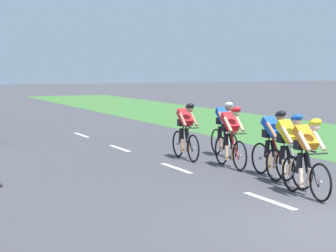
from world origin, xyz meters
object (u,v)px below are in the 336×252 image
at_px(cyclist_fourth, 231,136).
at_px(cyclist_fifth, 186,130).
at_px(cyclist_third, 273,143).
at_px(cyclist_second, 289,148).
at_px(cyclist_sixth, 224,128).
at_px(cyclist_lead, 307,156).

relative_size(cyclist_fourth, cyclist_fifth, 1.00).
bearing_deg(cyclist_fifth, cyclist_third, -79.55).
xyz_separation_m(cyclist_fourth, cyclist_fifth, (-0.40, 1.67, 0.00)).
distance_m(cyclist_second, cyclist_sixth, 4.25).
xyz_separation_m(cyclist_second, cyclist_third, (0.26, 0.94, 0.00)).
relative_size(cyclist_lead, cyclist_second, 1.00).
distance_m(cyclist_fourth, cyclist_fifth, 1.72).
bearing_deg(cyclist_second, cyclist_lead, -108.18).
bearing_deg(cyclist_third, cyclist_fourth, 97.13).
xyz_separation_m(cyclist_lead, cyclist_fourth, (0.40, 3.49, 0.00)).
bearing_deg(cyclist_lead, cyclist_third, 73.10).
bearing_deg(cyclist_third, cyclist_fifth, 100.45).
height_order(cyclist_lead, cyclist_third, same).
relative_size(cyclist_lead, cyclist_sixth, 1.00).
bearing_deg(cyclist_lead, cyclist_fifth, 89.94).
bearing_deg(cyclist_lead, cyclist_fourth, 83.38).
bearing_deg(cyclist_sixth, cyclist_fifth, -179.09).
bearing_deg(cyclist_lead, cyclist_sixth, 76.94).
height_order(cyclist_fifth, cyclist_sixth, same).
bearing_deg(cyclist_sixth, cyclist_second, -101.76).
xyz_separation_m(cyclist_second, cyclist_fourth, (0.07, 2.47, 0.00)).
relative_size(cyclist_fourth, cyclist_sixth, 1.00).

